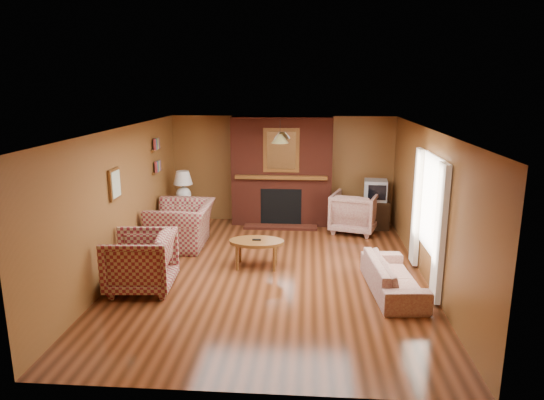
# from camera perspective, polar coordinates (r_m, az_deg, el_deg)

# --- Properties ---
(floor) EXTENTS (6.50, 6.50, 0.00)m
(floor) POSITION_cam_1_polar(r_m,az_deg,el_deg) (8.22, -0.05, -8.59)
(floor) COLOR #3F1E0D
(floor) RESTS_ON ground
(ceiling) EXTENTS (6.50, 6.50, 0.00)m
(ceiling) POSITION_cam_1_polar(r_m,az_deg,el_deg) (7.65, -0.05, 8.31)
(ceiling) COLOR white
(ceiling) RESTS_ON wall_back
(wall_back) EXTENTS (6.50, 0.00, 6.50)m
(wall_back) POSITION_cam_1_polar(r_m,az_deg,el_deg) (11.02, 1.23, 3.63)
(wall_back) COLOR brown
(wall_back) RESTS_ON floor
(wall_front) EXTENTS (6.50, 0.00, 6.50)m
(wall_front) POSITION_cam_1_polar(r_m,az_deg,el_deg) (4.78, -3.04, -9.91)
(wall_front) COLOR brown
(wall_front) RESTS_ON floor
(wall_left) EXTENTS (0.00, 6.50, 6.50)m
(wall_left) POSITION_cam_1_polar(r_m,az_deg,el_deg) (8.41, -17.29, -0.12)
(wall_left) COLOR brown
(wall_left) RESTS_ON floor
(wall_right) EXTENTS (0.00, 6.50, 6.50)m
(wall_right) POSITION_cam_1_polar(r_m,az_deg,el_deg) (8.06, 17.97, -0.75)
(wall_right) COLOR brown
(wall_right) RESTS_ON floor
(fireplace) EXTENTS (2.20, 0.82, 2.40)m
(fireplace) POSITION_cam_1_polar(r_m,az_deg,el_deg) (10.77, 1.15, 3.29)
(fireplace) COLOR #541D12
(fireplace) RESTS_ON floor
(window_right) EXTENTS (0.10, 1.85, 2.00)m
(window_right) POSITION_cam_1_polar(r_m,az_deg,el_deg) (7.88, 17.92, -1.62)
(window_right) COLOR beige
(window_right) RESTS_ON wall_right
(bookshelf) EXTENTS (0.09, 0.55, 0.71)m
(bookshelf) POSITION_cam_1_polar(r_m,az_deg,el_deg) (10.06, -13.26, 5.01)
(bookshelf) COLOR #5E3216
(bookshelf) RESTS_ON wall_left
(botanical_print) EXTENTS (0.05, 0.40, 0.50)m
(botanical_print) POSITION_cam_1_polar(r_m,az_deg,el_deg) (8.05, -18.01, 1.79)
(botanical_print) COLOR #5E3216
(botanical_print) RESTS_ON wall_left
(pendant_light) EXTENTS (0.36, 0.36, 0.48)m
(pendant_light) POSITION_cam_1_polar(r_m,az_deg,el_deg) (9.97, 0.95, 7.22)
(pendant_light) COLOR black
(pendant_light) RESTS_ON ceiling
(plaid_loveseat) EXTENTS (1.17, 1.33, 0.85)m
(plaid_loveseat) POSITION_cam_1_polar(r_m,az_deg,el_deg) (9.57, -10.59, -2.91)
(plaid_loveseat) COLOR maroon
(plaid_loveseat) RESTS_ON floor
(plaid_armchair) EXTENTS (1.06, 1.04, 0.90)m
(plaid_armchair) POSITION_cam_1_polar(r_m,az_deg,el_deg) (7.72, -15.22, -7.01)
(plaid_armchair) COLOR maroon
(plaid_armchair) RESTS_ON floor
(floral_sofa) EXTENTS (0.81, 1.77, 0.50)m
(floral_sofa) POSITION_cam_1_polar(r_m,az_deg,el_deg) (7.66, 14.08, -8.70)
(floral_sofa) COLOR #B8AA8E
(floral_sofa) RESTS_ON floor
(floral_armchair) EXTENTS (1.15, 1.17, 0.86)m
(floral_armchair) POSITION_cam_1_polar(r_m,az_deg,el_deg) (10.46, 9.66, -1.43)
(floral_armchair) COLOR #B8AA8E
(floral_armchair) RESTS_ON floor
(coffee_table) EXTENTS (0.95, 0.59, 0.50)m
(coffee_table) POSITION_cam_1_polar(r_m,az_deg,el_deg) (8.36, -1.82, -5.13)
(coffee_table) COLOR #5E3216
(coffee_table) RESTS_ON floor
(side_table) EXTENTS (0.46, 0.46, 0.60)m
(side_table) POSITION_cam_1_polar(r_m,az_deg,el_deg) (10.76, -10.27, -1.75)
(side_table) COLOR #5E3216
(side_table) RESTS_ON floor
(table_lamp) EXTENTS (0.41, 0.41, 0.68)m
(table_lamp) POSITION_cam_1_polar(r_m,az_deg,el_deg) (10.61, -10.42, 1.77)
(table_lamp) COLOR silver
(table_lamp) RESTS_ON side_table
(tv_stand) EXTENTS (0.59, 0.54, 0.62)m
(tv_stand) POSITION_cam_1_polar(r_m,az_deg,el_deg) (10.86, 11.94, -1.61)
(tv_stand) COLOR black
(tv_stand) RESTS_ON floor
(crt_tv) EXTENTS (0.53, 0.53, 0.45)m
(crt_tv) POSITION_cam_1_polar(r_m,az_deg,el_deg) (10.73, 12.08, 1.14)
(crt_tv) COLOR #A7AAAE
(crt_tv) RESTS_ON tv_stand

